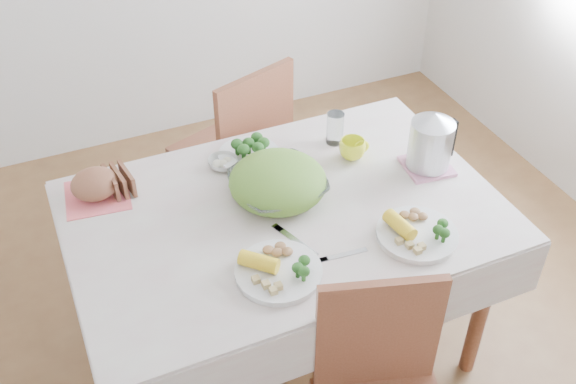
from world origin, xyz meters
name	(u,v)px	position (x,y,z in m)	size (l,w,h in m)	color
floor	(286,346)	(0.00, 0.00, 0.00)	(3.60, 3.60, 0.00)	brown
dining_table	(285,285)	(0.00, 0.00, 0.38)	(1.40, 0.90, 0.75)	brown
tablecloth	(285,211)	(0.00, 0.00, 0.76)	(1.50, 1.00, 0.01)	beige
chair_far	(230,152)	(0.07, 0.80, 0.47)	(0.43, 0.43, 0.95)	brown
salad_bowl	(278,187)	(0.01, 0.08, 0.80)	(0.33, 0.33, 0.08)	white
dinner_plate_left	(279,272)	(-0.14, -0.28, 0.77)	(0.28, 0.28, 0.02)	white
dinner_plate_right	(417,235)	(0.35, -0.31, 0.77)	(0.27, 0.27, 0.02)	white
broccoli_plate	(249,155)	(0.00, 0.34, 0.77)	(0.24, 0.24, 0.02)	beige
napkin	(97,196)	(-0.59, 0.34, 0.76)	(0.22, 0.22, 0.00)	#F16167
bread_loaf	(95,183)	(-0.59, 0.34, 0.82)	(0.17, 0.16, 0.10)	brown
fruit_bowl	(223,163)	(-0.12, 0.32, 0.78)	(0.11, 0.11, 0.04)	white
yellow_mug	(352,149)	(0.36, 0.18, 0.80)	(0.10, 0.10, 0.08)	#F7FF28
glass_tumbler	(335,128)	(0.35, 0.30, 0.83)	(0.07, 0.07, 0.13)	white
pink_tray	(427,166)	(0.59, 0.01, 0.77)	(0.17, 0.17, 0.01)	pink
electric_kettle	(431,141)	(0.59, 0.01, 0.88)	(0.16, 0.16, 0.23)	#B2B5BA
fork_left	(296,241)	(-0.03, -0.16, 0.76)	(0.02, 0.20, 0.00)	silver
knife	(344,255)	(0.08, -0.29, 0.76)	(0.02, 0.16, 0.00)	silver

